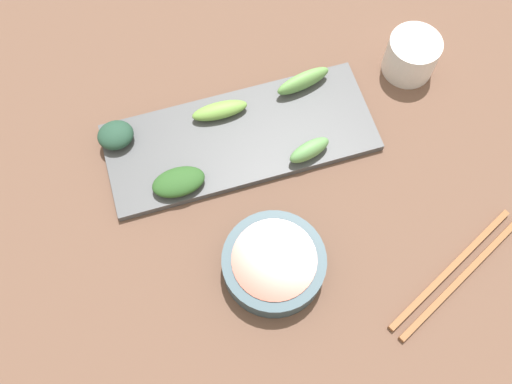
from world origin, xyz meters
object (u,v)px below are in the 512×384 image
Objects in this scene: chopsticks at (456,273)px; tea_cup at (411,56)px; serving_plate at (240,138)px; sauce_bowl at (274,263)px.

chopsticks is 2.88× the size of tea_cup.
tea_cup reaches higher than serving_plate.
serving_plate reaches higher than chopsticks.
serving_plate is at bearing -3.11° from sauce_bowl.
serving_plate is 4.99× the size of tea_cup.
tea_cup is (0.05, -0.27, 0.02)m from serving_plate.
sauce_bowl is 0.35× the size of serving_plate.
chopsticks is at bearing -141.67° from serving_plate.
chopsticks is (-0.27, -0.21, -0.00)m from serving_plate.
sauce_bowl is at bearing 130.00° from tea_cup.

